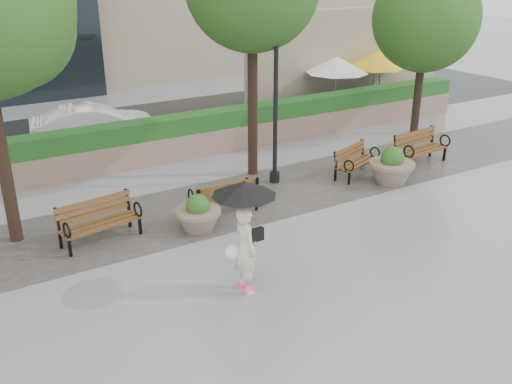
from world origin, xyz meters
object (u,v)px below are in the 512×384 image
bench_1 (101,230)px  car_right (94,125)px  lamppost (275,113)px  bench_2 (224,204)px  planter_left (198,216)px  bench_4 (420,155)px  bench_3 (356,167)px  planter_right (392,169)px  pedestrian (245,226)px

bench_1 → car_right: size_ratio=0.45×
bench_1 → lamppost: lamppost is taller
bench_2 → planter_left: (-0.94, -0.50, 0.08)m
bench_4 → planter_left: bearing=177.6°
bench_3 → car_right: 8.90m
planter_left → planter_right: (5.96, -0.06, 0.07)m
planter_right → pedestrian: 6.94m
bench_1 → bench_2: bearing=-11.0°
bench_4 → car_right: size_ratio=0.47×
bench_2 → bench_1: bearing=-0.6°
bench_2 → bench_3: 4.57m
pedestrian → bench_2: bearing=-17.8°
car_right → bench_2: bearing=-162.9°
bench_2 → pedestrian: 3.68m
bench_1 → planter_left: bearing=-25.1°
bench_3 → bench_4: (2.33, -0.26, 0.04)m
planter_right → pedestrian: (-6.32, -2.71, 0.91)m
lamppost → pedestrian: (-3.55, -4.45, -0.67)m
bench_2 → bench_3: (4.55, 0.41, -0.01)m
bench_2 → car_right: bearing=-80.7°
bench_2 → planter_left: 1.07m
bench_1 → planter_right: size_ratio=1.46×
bench_2 → planter_left: same height
planter_right → lamppost: lamppost is taller
car_right → bench_3: bearing=-132.0°
lamppost → car_right: (-3.26, 6.16, -1.32)m
pedestrian → bench_3: bearing=-53.9°
planter_left → lamppost: lamppost is taller
bench_3 → car_right: size_ratio=0.42×
bench_3 → pedestrian: size_ratio=0.79×
planter_right → pedestrian: bearing=-156.8°
bench_2 → planter_right: (5.02, -0.55, 0.15)m
bench_3 → pedestrian: (-5.85, -3.68, 1.07)m
bench_1 → car_right: 7.52m
bench_3 → lamppost: lamppost is taller
bench_2 → pedestrian: size_ratio=0.77×
lamppost → pedestrian: size_ratio=2.07×
planter_right → car_right: size_ratio=0.31×
bench_2 → pedestrian: bearing=69.7°
planter_left → pedestrian: pedestrian is taller
pedestrian → bench_4: bearing=-63.4°
bench_1 → bench_3: 7.60m
bench_1 → bench_4: size_ratio=0.95×
bench_3 → planter_right: (0.47, -0.96, 0.16)m
bench_4 → bench_2: bearing=174.1°
bench_3 → bench_4: size_ratio=0.88×
planter_right → planter_left: bearing=179.5°
planter_right → car_right: bearing=127.4°
planter_right → lamppost: 3.63m
bench_4 → planter_left: bench_4 is taller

